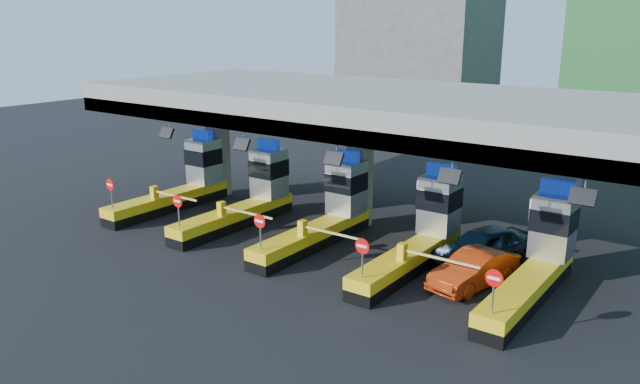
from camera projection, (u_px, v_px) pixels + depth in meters
The scene contains 10 objects.
ground at pixel (325, 241), 29.87m from camera, with size 120.00×120.00×0.00m, color black.
toll_canopy at pixel (359, 107), 30.47m from camera, with size 28.00×12.09×7.00m.
toll_lane_far_left at pixel (185, 181), 35.39m from camera, with size 4.43×8.00×4.16m.
toll_lane_left at pixel (250, 195), 32.55m from camera, with size 4.43×8.00×4.16m.
toll_lane_center at pixel (328, 212), 29.71m from camera, with size 4.43×8.00×4.16m.
toll_lane_right at pixel (423, 233), 26.87m from camera, with size 4.43×8.00×4.16m.
toll_lane_far_right at pixel (540, 258), 24.03m from camera, with size 4.43×8.00×4.16m.
bg_building_concrete at pixel (419, 33), 63.46m from camera, with size 14.00×10.00×18.00m, color #4C4C49.
van at pixel (483, 247), 26.83m from camera, with size 1.96×4.86×1.66m, color black.
red_car at pixel (474, 269), 24.69m from camera, with size 1.49×4.28×1.41m, color #A72E0C.
Camera 1 is at (16.39, -22.90, 10.23)m, focal length 35.00 mm.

